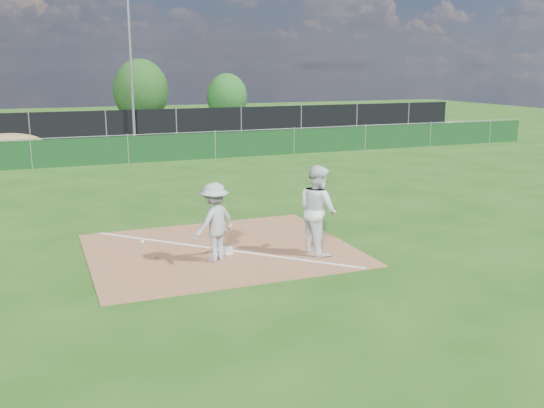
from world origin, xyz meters
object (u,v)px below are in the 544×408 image
Objects in this scene: first_base at (224,251)px; car_left at (10,125)px; play_at_first at (214,222)px; light_pole at (131,70)px; car_mid at (93,124)px; runner at (318,210)px; tree_mid at (141,91)px; car_right at (197,120)px; tree_right at (227,97)px.

first_base is 27.37m from car_left.
light_pole is at bearing 85.29° from play_at_first.
play_at_first is 0.53× the size of car_mid.
runner is (2.01, -0.77, 0.96)m from first_base.
tree_mid reaches higher than runner.
car_left is 10.58m from tree_mid.
tree_mid reaches higher than first_base.
light_pole is 1.72× the size of car_right.
car_left is (-7.09, 27.66, -0.26)m from runner.
first_base is at bearing -173.63° from car_left.
tree_mid reaches higher than tree_right.
tree_mid is (4.08, 6.38, 1.72)m from car_mid.
car_mid is 12.51m from tree_right.
car_left is at bearing 71.20° from car_right.
car_left reaches higher than car_mid.
tree_mid is 1.29× the size of tree_right.
tree_right is (15.42, 5.63, 1.13)m from car_left.
car_left is 1.21× the size of tree_right.
tree_right is (3.86, 5.57, 1.21)m from car_right.
car_left is 1.02× the size of car_mid.
tree_right reaches higher than car_mid.
tree_right is (10.69, 6.40, 1.17)m from car_mid.
light_pole is 8.83m from car_left.
first_base is at bearing 147.41° from car_right.
first_base is at bearing 155.83° from car_mid.
tree_mid reaches higher than car_mid.
tree_right is at bearing 72.04° from play_at_first.
car_right is 6.89m from tree_right.
tree_mid is at bearing -61.87° from car_left.
car_right is (6.48, 26.94, 0.62)m from first_base.
runner is 28.55m from car_left.
car_left reaches higher than first_base.
runner reaches higher than play_at_first.
car_left is 0.96× the size of car_right.
play_at_first reaches higher than car_right.
runner is 0.46× the size of car_left.
car_right is at bearing -124.72° from tree_right.
light_pole is 7.79m from car_right.
play_at_first is at bearing 146.94° from car_right.
runner is 0.47× the size of car_mid.
car_right is (6.83, 27.43, -0.21)m from play_at_first.
light_pole is 13.93m from tree_right.
runner reaches higher than car_left.
car_mid is at bearing -149.10° from tree_right.
first_base is at bearing 61.53° from runner.
tree_mid is at bearing 7.24° from car_right.
first_base is 0.09× the size of car_left.
tree_mid is (1.72, 33.27, 1.42)m from runner.
car_mid is 0.94× the size of car_right.
play_at_first is (-1.85, -22.45, -3.11)m from light_pole.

